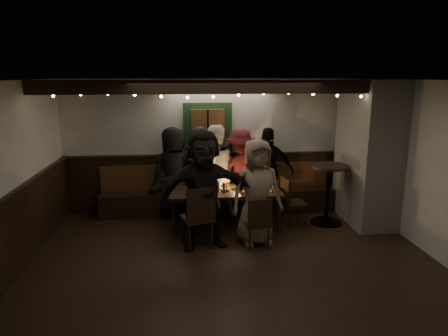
{
  "coord_description": "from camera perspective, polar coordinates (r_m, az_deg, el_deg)",
  "views": [
    {
      "loc": [
        -0.68,
        -5.3,
        2.66
      ],
      "look_at": [
        0.03,
        1.6,
        1.05
      ],
      "focal_mm": 32.0,
      "sensor_mm": 36.0,
      "label": 1
    }
  ],
  "objects": [
    {
      "name": "chair_end",
      "position": [
        7.3,
        9.38,
        -4.36
      ],
      "size": [
        0.45,
        0.45,
        0.88
      ],
      "color": "black",
      "rests_on": "ground"
    },
    {
      "name": "person_f",
      "position": [
        6.2,
        -2.9,
        -3.05
      ],
      "size": [
        1.81,
        0.83,
        1.88
      ],
      "primitive_type": "imported",
      "rotation": [
        0.0,
        0.0,
        0.16
      ],
      "color": "black",
      "rests_on": "ground"
    },
    {
      "name": "high_top",
      "position": [
        7.48,
        14.65,
        -2.61
      ],
      "size": [
        0.69,
        0.69,
        1.1
      ],
      "color": "black",
      "rests_on": "ground"
    },
    {
      "name": "person_b",
      "position": [
        7.62,
        -3.46,
        -0.54
      ],
      "size": [
        0.7,
        0.53,
        1.74
      ],
      "primitive_type": "imported",
      "rotation": [
        0.0,
        0.0,
        2.96
      ],
      "color": "black",
      "rests_on": "ground"
    },
    {
      "name": "chair_near_right",
      "position": [
        6.27,
        4.91,
        -7.47
      ],
      "size": [
        0.41,
        0.41,
        0.83
      ],
      "color": "black",
      "rests_on": "ground"
    },
    {
      "name": "person_d",
      "position": [
        7.77,
        2.28,
        -0.54
      ],
      "size": [
        1.19,
        0.84,
        1.67
      ],
      "primitive_type": "imported",
      "rotation": [
        0.0,
        0.0,
        3.36
      ],
      "color": "#431118",
      "rests_on": "ground"
    },
    {
      "name": "person_c",
      "position": [
        7.56,
        -1.47,
        -0.5
      ],
      "size": [
        1.03,
        0.91,
        1.77
      ],
      "primitive_type": "imported",
      "rotation": [
        0.0,
        0.0,
        3.47
      ],
      "color": "white",
      "rests_on": "ground"
    },
    {
      "name": "chair_near_left",
      "position": [
        6.23,
        -3.6,
        -6.58
      ],
      "size": [
        0.56,
        0.56,
        1.01
      ],
      "color": "black",
      "rests_on": "ground"
    },
    {
      "name": "person_g",
      "position": [
        6.37,
        4.69,
        -3.44
      ],
      "size": [
        0.92,
        0.68,
        1.71
      ],
      "primitive_type": "imported",
      "rotation": [
        0.0,
        0.0,
        0.18
      ],
      "color": "gray",
      "rests_on": "ground"
    },
    {
      "name": "person_e",
      "position": [
        7.81,
        6.3,
        -0.43
      ],
      "size": [
        1.07,
        0.7,
        1.69
      ],
      "primitive_type": "imported",
      "rotation": [
        0.0,
        0.0,
        2.83
      ],
      "color": "black",
      "rests_on": "ground"
    },
    {
      "name": "dining_table",
      "position": [
        7.03,
        0.16,
        -3.68
      ],
      "size": [
        1.94,
        0.83,
        0.84
      ],
      "color": "black",
      "rests_on": "ground"
    },
    {
      "name": "room",
      "position": [
        7.12,
        8.44,
        0.06
      ],
      "size": [
        6.02,
        5.01,
        2.62
      ],
      "color": "black",
      "rests_on": "ground"
    },
    {
      "name": "person_a",
      "position": [
        7.63,
        -7.16,
        -0.61
      ],
      "size": [
        0.99,
        0.83,
        1.74
      ],
      "primitive_type": "imported",
      "rotation": [
        0.0,
        0.0,
        3.53
      ],
      "color": "black",
      "rests_on": "ground"
    }
  ]
}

